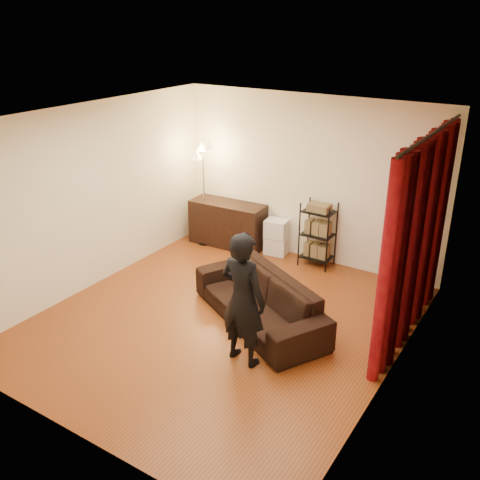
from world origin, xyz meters
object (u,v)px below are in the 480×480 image
Objects in this scene: sofa at (259,300)px; person at (243,299)px; media_cabinet at (228,224)px; floor_lamp at (204,195)px; wire_shelf at (318,235)px; storage_boxes at (276,237)px.

sofa is 1.33× the size of person.
person reaches higher than media_cabinet.
media_cabinet is 0.66m from floor_lamp.
floor_lamp is at bearing -158.17° from media_cabinet.
sofa is 1.63× the size of media_cabinet.
floor_lamp is at bearing 169.50° from wire_shelf.
person is at bearing -56.26° from media_cabinet.
floor_lamp is (-2.07, -0.24, 0.37)m from wire_shelf.
media_cabinet is (-1.79, 1.93, 0.07)m from sofa.
sofa reaches higher than storage_boxes.
wire_shelf reaches higher than sofa.
person reaches higher than wire_shelf.
floor_lamp is (-0.37, -0.17, 0.52)m from media_cabinet.
wire_shelf is at bearing -2.59° from storage_boxes.
media_cabinet is at bearing -173.48° from storage_boxes.
storage_boxes is 0.34× the size of floor_lamp.
wire_shelf is 0.59× the size of floor_lamp.
person is at bearing -68.22° from storage_boxes.
floor_lamp reaches higher than person.
wire_shelf is at bearing -76.23° from person.
storage_boxes is 0.81m from wire_shelf.
sofa is 2.64m from media_cabinet.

